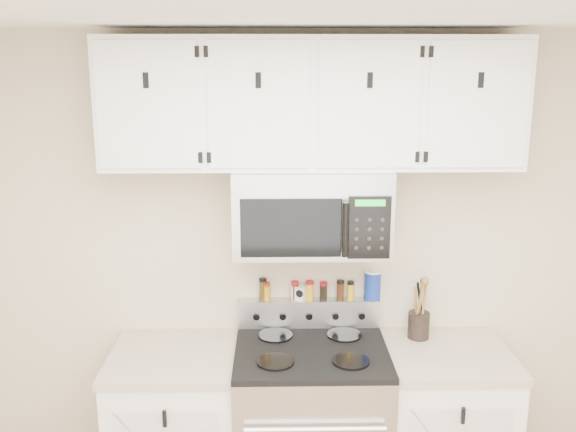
# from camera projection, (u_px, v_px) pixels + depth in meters

# --- Properties ---
(back_wall) EXTENTS (3.50, 0.01, 2.50)m
(back_wall) POSITION_uv_depth(u_px,v_px,m) (309.00, 271.00, 3.43)
(back_wall) COLOR #BCAA8D
(back_wall) RESTS_ON floor
(range) EXTENTS (0.76, 0.65, 1.10)m
(range) POSITION_uv_depth(u_px,v_px,m) (311.00, 431.00, 3.31)
(range) COLOR #B7B7BA
(range) RESTS_ON floor
(base_cabinet_right) EXTENTS (0.64, 0.62, 0.92)m
(base_cabinet_right) POSITION_uv_depth(u_px,v_px,m) (442.00, 432.00, 3.35)
(base_cabinet_right) COLOR white
(base_cabinet_right) RESTS_ON floor
(microwave) EXTENTS (0.76, 0.44, 0.42)m
(microwave) POSITION_uv_depth(u_px,v_px,m) (311.00, 210.00, 3.16)
(microwave) COLOR #9E9EA3
(microwave) RESTS_ON back_wall
(upper_cabinets) EXTENTS (2.00, 0.35, 0.62)m
(upper_cabinets) POSITION_uv_depth(u_px,v_px,m) (312.00, 103.00, 3.06)
(upper_cabinets) COLOR white
(upper_cabinets) RESTS_ON back_wall
(utensil_crock) EXTENTS (0.11, 0.11, 0.33)m
(utensil_crock) POSITION_uv_depth(u_px,v_px,m) (419.00, 323.00, 3.37)
(utensil_crock) COLOR black
(utensil_crock) RESTS_ON base_cabinet_right
(kitchen_timer) EXTENTS (0.08, 0.08, 0.08)m
(kitchen_timer) POSITION_uv_depth(u_px,v_px,m) (299.00, 293.00, 3.42)
(kitchen_timer) COLOR silver
(kitchen_timer) RESTS_ON range
(salt_canister) EXTENTS (0.09, 0.09, 0.16)m
(salt_canister) POSITION_uv_depth(u_px,v_px,m) (372.00, 285.00, 3.42)
(salt_canister) COLOR #163097
(salt_canister) RESTS_ON range
(spice_jar_0) EXTENTS (0.04, 0.04, 0.12)m
(spice_jar_0) POSITION_uv_depth(u_px,v_px,m) (263.00, 289.00, 3.41)
(spice_jar_0) COLOR #422F0F
(spice_jar_0) RESTS_ON range
(spice_jar_1) EXTENTS (0.04, 0.04, 0.10)m
(spice_jar_1) POSITION_uv_depth(u_px,v_px,m) (266.00, 291.00, 3.42)
(spice_jar_1) COLOR #C79217
(spice_jar_1) RESTS_ON range
(spice_jar_2) EXTENTS (0.04, 0.04, 0.10)m
(spice_jar_2) POSITION_uv_depth(u_px,v_px,m) (295.00, 290.00, 3.42)
(spice_jar_2) COLOR #3E1E0F
(spice_jar_2) RESTS_ON range
(spice_jar_3) EXTENTS (0.04, 0.04, 0.10)m
(spice_jar_3) POSITION_uv_depth(u_px,v_px,m) (310.00, 290.00, 3.42)
(spice_jar_3) COLOR gold
(spice_jar_3) RESTS_ON range
(spice_jar_4) EXTENTS (0.04, 0.04, 0.10)m
(spice_jar_4) POSITION_uv_depth(u_px,v_px,m) (324.00, 291.00, 3.42)
(spice_jar_4) COLOR black
(spice_jar_4) RESTS_ON range
(spice_jar_5) EXTENTS (0.04, 0.04, 0.11)m
(spice_jar_5) POSITION_uv_depth(u_px,v_px,m) (340.00, 290.00, 3.42)
(spice_jar_5) COLOR #3C1E0E
(spice_jar_5) RESTS_ON range
(spice_jar_6) EXTENTS (0.04, 0.04, 0.10)m
(spice_jar_6) POSITION_uv_depth(u_px,v_px,m) (350.00, 290.00, 3.43)
(spice_jar_6) COLOR gold
(spice_jar_6) RESTS_ON range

